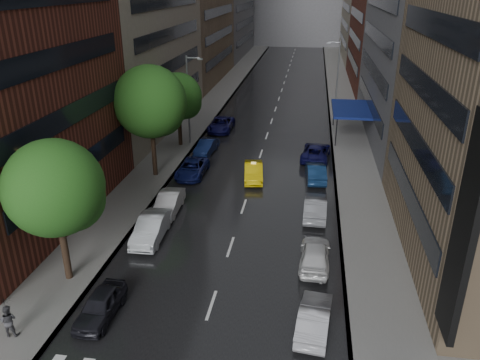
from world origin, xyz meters
name	(u,v)px	position (x,y,z in m)	size (l,w,h in m)	color
ground	(193,360)	(0.00, 0.00, 0.00)	(220.00, 220.00, 0.00)	gray
road	(278,102)	(0.00, 50.00, 0.01)	(14.00, 140.00, 0.01)	black
sidewalk_left	(216,99)	(-9.00, 50.00, 0.07)	(4.00, 140.00, 0.15)	gray
sidewalk_right	(342,104)	(9.00, 50.00, 0.07)	(4.00, 140.00, 0.15)	gray
tree_near	(54,188)	(-8.60, 5.06, 5.79)	(5.31, 5.31, 8.46)	#382619
tree_mid	(150,102)	(-8.60, 20.86, 6.67)	(6.11, 6.11, 9.74)	#382619
tree_far	(178,97)	(-8.60, 29.20, 5.21)	(4.78, 4.78, 7.62)	#382619
taxi	(253,172)	(0.07, 21.37, 0.73)	(1.54, 4.42, 1.46)	#DCBA0B
parked_cars_left	(190,171)	(-5.40, 20.75, 0.73)	(2.53, 37.60, 1.58)	black
parked_cars_right	(315,195)	(5.40, 17.29, 0.75)	(3.02, 29.42, 1.52)	#AEADB3
ped_black_umbrella	(7,314)	(-9.07, 0.16, 1.38)	(0.96, 0.98, 2.09)	#454449
street_lamp_left	(189,98)	(-7.72, 30.00, 4.89)	(1.74, 0.22, 9.00)	gray
street_lamp_right	(337,76)	(7.72, 45.00, 4.89)	(1.74, 0.22, 9.00)	gray
awning	(351,109)	(8.98, 35.00, 3.13)	(4.00, 8.00, 3.12)	navy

